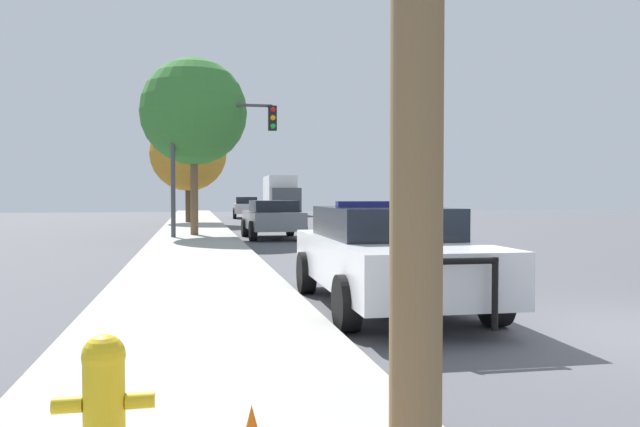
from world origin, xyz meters
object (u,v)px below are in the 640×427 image
Objects in this scene: traffic_light at (216,140)px; box_truck at (281,194)px; car_background_distant at (246,207)px; tree_sidewalk_far at (188,153)px; car_background_midblock at (273,218)px; tree_sidewalk_mid at (194,112)px; fire_hydrant at (104,396)px; police_car at (386,253)px.

box_truck is (6.19, 27.56, -1.93)m from traffic_light.
box_truck is (3.32, 6.24, 0.89)m from car_background_distant.
traffic_light is 12.48m from tree_sidewalk_far.
tree_sidewalk_mid is at bearing 163.06° from car_background_midblock.
box_truck is at bearing 77.35° from traffic_light.
fire_hydrant is 0.11× the size of tree_sidewalk_mid.
fire_hydrant is 47.32m from box_truck.
police_car reaches higher than car_background_midblock.
car_background_midblock is 0.69× the size of tree_sidewalk_far.
tree_sidewalk_far is 11.22m from tree_sidewalk_mid.
traffic_light is 21.70m from car_background_distant.
car_background_distant is 10.22m from tree_sidewalk_far.
box_truck is at bearing 64.40° from tree_sidewalk_far.
police_car is at bearing 57.40° from fire_hydrant.
tree_sidewalk_mid is (-0.79, 1.25, 1.13)m from traffic_light.
fire_hydrant is at bearing -90.50° from tree_sidewalk_far.
tree_sidewalk_far is at bearing -110.32° from car_background_distant.
police_car is 14.46m from traffic_light.
box_truck reaches higher than car_background_distant.
traffic_light is (1.34, 19.14, 3.10)m from fire_hydrant.
tree_sidewalk_far is at bearing 89.50° from fire_hydrant.
traffic_light is at bearing -57.79° from tree_sidewalk_mid.
box_truck is 27.40m from tree_sidewalk_mid.
police_car is at bearing -79.98° from tree_sidewalk_mid.
tree_sidewalk_far reaches higher than car_background_distant.
car_background_distant is (0.77, 20.86, 0.02)m from car_background_midblock.
car_background_midblock is at bearing -88.60° from car_background_distant.
car_background_midblock reaches higher than fire_hydrant.
car_background_midblock is (0.17, 14.51, -0.01)m from police_car.
traffic_light reaches higher than box_truck.
car_background_midblock is at bearing -75.23° from tree_sidewalk_far.
car_background_midblock is 0.57× the size of box_truck.
fire_hydrant is 0.10× the size of box_truck.
police_car is 35.38m from car_background_distant.
tree_sidewalk_mid is (0.28, -11.18, 0.81)m from tree_sidewalk_far.
car_background_distant reaches higher than car_background_midblock.
car_background_distant is 7.12m from box_truck.
car_background_distant is at bearing 86.22° from car_background_midblock.
tree_sidewalk_mid reaches higher than fire_hydrant.
traffic_light is at bearing 85.99° from fire_hydrant.
car_background_midblock is 0.92× the size of car_background_distant.
tree_sidewalk_mid reaches higher than box_truck.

